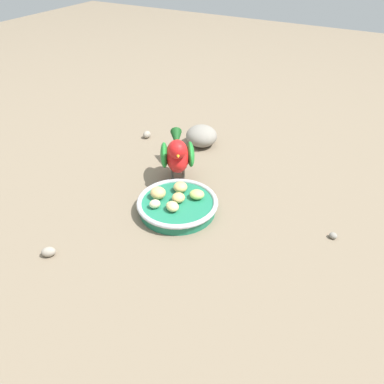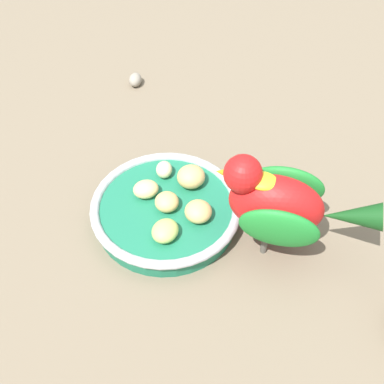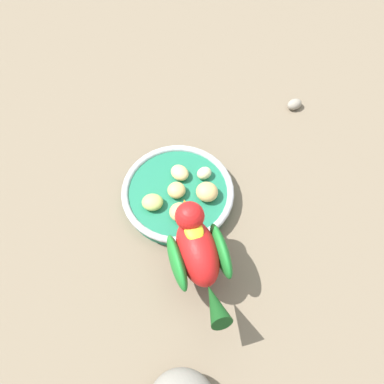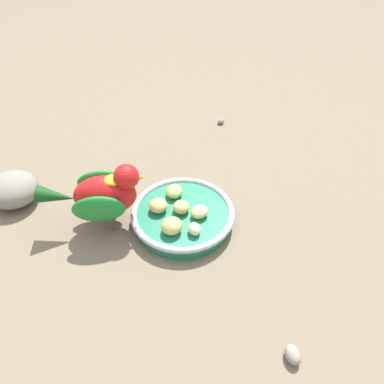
{
  "view_description": "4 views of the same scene",
  "coord_description": "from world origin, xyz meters",
  "px_view_note": "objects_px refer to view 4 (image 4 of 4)",
  "views": [
    {
      "loc": [
        0.63,
        0.39,
        0.56
      ],
      "look_at": [
        0.01,
        0.04,
        0.05
      ],
      "focal_mm": 36.64,
      "sensor_mm": 36.0,
      "label": 1
    },
    {
      "loc": [
        -0.3,
        0.27,
        0.49
      ],
      "look_at": [
        0.0,
        -0.01,
        0.05
      ],
      "focal_mm": 47.29,
      "sensor_mm": 36.0,
      "label": 2
    },
    {
      "loc": [
        -0.37,
        -0.13,
        0.75
      ],
      "look_at": [
        0.01,
        -0.01,
        0.06
      ],
      "focal_mm": 47.69,
      "sensor_mm": 36.0,
      "label": 3
    },
    {
      "loc": [
        0.27,
        -0.4,
        0.51
      ],
      "look_at": [
        0.03,
        0.04,
        0.05
      ],
      "focal_mm": 35.98,
      "sensor_mm": 36.0,
      "label": 4
    }
  ],
  "objects_px": {
    "apple_piece_5": "(159,204)",
    "pebble_0": "(293,355)",
    "apple_piece_1": "(195,229)",
    "rock_large": "(13,190)",
    "feeding_bowl": "(183,215)",
    "apple_piece_0": "(181,207)",
    "apple_piece_4": "(200,212)",
    "pebble_2": "(221,121)",
    "apple_piece_2": "(174,191)",
    "apple_piece_3": "(172,226)",
    "parrot": "(103,194)"
  },
  "relations": [
    {
      "from": "apple_piece_4",
      "to": "pebble_0",
      "type": "relative_size",
      "value": 1.13
    },
    {
      "from": "apple_piece_5",
      "to": "rock_large",
      "type": "bearing_deg",
      "value": -161.17
    },
    {
      "from": "apple_piece_2",
      "to": "pebble_0",
      "type": "xyz_separation_m",
      "value": [
        0.29,
        -0.18,
        -0.03
      ]
    },
    {
      "from": "pebble_0",
      "to": "apple_piece_5",
      "type": "bearing_deg",
      "value": 154.69
    },
    {
      "from": "apple_piece_0",
      "to": "pebble_0",
      "type": "distance_m",
      "value": 0.3
    },
    {
      "from": "apple_piece_5",
      "to": "feeding_bowl",
      "type": "bearing_deg",
      "value": 15.81
    },
    {
      "from": "feeding_bowl",
      "to": "apple_piece_1",
      "type": "relative_size",
      "value": 7.45
    },
    {
      "from": "parrot",
      "to": "apple_piece_1",
      "type": "bearing_deg",
      "value": -20.43
    },
    {
      "from": "apple_piece_3",
      "to": "apple_piece_5",
      "type": "xyz_separation_m",
      "value": [
        -0.05,
        0.04,
        -0.0
      ]
    },
    {
      "from": "feeding_bowl",
      "to": "apple_piece_5",
      "type": "relative_size",
      "value": 5.68
    },
    {
      "from": "apple_piece_0",
      "to": "apple_piece_3",
      "type": "height_order",
      "value": "apple_piece_3"
    },
    {
      "from": "apple_piece_3",
      "to": "parrot",
      "type": "relative_size",
      "value": 0.21
    },
    {
      "from": "apple_piece_1",
      "to": "apple_piece_5",
      "type": "bearing_deg",
      "value": 165.23
    },
    {
      "from": "parrot",
      "to": "apple_piece_0",
      "type": "bearing_deg",
      "value": -1.37
    },
    {
      "from": "pebble_0",
      "to": "pebble_2",
      "type": "relative_size",
      "value": 1.64
    },
    {
      "from": "apple_piece_5",
      "to": "apple_piece_4",
      "type": "bearing_deg",
      "value": 13.73
    },
    {
      "from": "rock_large",
      "to": "apple_piece_2",
      "type": "bearing_deg",
      "value": 26.12
    },
    {
      "from": "apple_piece_5",
      "to": "pebble_0",
      "type": "bearing_deg",
      "value": -25.31
    },
    {
      "from": "apple_piece_0",
      "to": "parrot",
      "type": "xyz_separation_m",
      "value": [
        -0.11,
        -0.07,
        0.04
      ]
    },
    {
      "from": "apple_piece_5",
      "to": "parrot",
      "type": "height_order",
      "value": "parrot"
    },
    {
      "from": "apple_piece_4",
      "to": "apple_piece_0",
      "type": "bearing_deg",
      "value": -171.57
    },
    {
      "from": "apple_piece_0",
      "to": "apple_piece_1",
      "type": "height_order",
      "value": "apple_piece_0"
    },
    {
      "from": "apple_piece_3",
      "to": "apple_piece_4",
      "type": "height_order",
      "value": "apple_piece_3"
    },
    {
      "from": "apple_piece_1",
      "to": "apple_piece_2",
      "type": "bearing_deg",
      "value": 140.03
    },
    {
      "from": "apple_piece_4",
      "to": "apple_piece_5",
      "type": "relative_size",
      "value": 0.97
    },
    {
      "from": "feeding_bowl",
      "to": "apple_piece_0",
      "type": "bearing_deg",
      "value": 165.31
    },
    {
      "from": "apple_piece_2",
      "to": "apple_piece_5",
      "type": "height_order",
      "value": "apple_piece_5"
    },
    {
      "from": "apple_piece_0",
      "to": "apple_piece_2",
      "type": "xyz_separation_m",
      "value": [
        -0.03,
        0.03,
        -0.0
      ]
    },
    {
      "from": "pebble_2",
      "to": "pebble_0",
      "type": "bearing_deg",
      "value": -55.57
    },
    {
      "from": "apple_piece_2",
      "to": "apple_piece_4",
      "type": "height_order",
      "value": "same"
    },
    {
      "from": "apple_piece_0",
      "to": "apple_piece_4",
      "type": "relative_size",
      "value": 0.93
    },
    {
      "from": "apple_piece_2",
      "to": "parrot",
      "type": "xyz_separation_m",
      "value": [
        -0.08,
        -0.1,
        0.04
      ]
    },
    {
      "from": "apple_piece_2",
      "to": "pebble_2",
      "type": "height_order",
      "value": "apple_piece_2"
    },
    {
      "from": "apple_piece_3",
      "to": "rock_large",
      "type": "bearing_deg",
      "value": -170.06
    },
    {
      "from": "feeding_bowl",
      "to": "apple_piece_5",
      "type": "xyz_separation_m",
      "value": [
        -0.04,
        -0.01,
        0.02
      ]
    },
    {
      "from": "apple_piece_2",
      "to": "apple_piece_3",
      "type": "xyz_separation_m",
      "value": [
        0.04,
        -0.08,
        0.0
      ]
    },
    {
      "from": "feeding_bowl",
      "to": "parrot",
      "type": "relative_size",
      "value": 1.1
    },
    {
      "from": "feeding_bowl",
      "to": "apple_piece_4",
      "type": "relative_size",
      "value": 5.85
    },
    {
      "from": "apple_piece_1",
      "to": "rock_large",
      "type": "distance_m",
      "value": 0.36
    },
    {
      "from": "apple_piece_0",
      "to": "rock_large",
      "type": "distance_m",
      "value": 0.32
    },
    {
      "from": "apple_piece_0",
      "to": "pebble_0",
      "type": "bearing_deg",
      "value": -30.59
    },
    {
      "from": "rock_large",
      "to": "pebble_2",
      "type": "bearing_deg",
      "value": 62.47
    },
    {
      "from": "pebble_0",
      "to": "rock_large",
      "type": "bearing_deg",
      "value": 175.26
    },
    {
      "from": "pebble_2",
      "to": "apple_piece_2",
      "type": "bearing_deg",
      "value": -81.47
    },
    {
      "from": "apple_piece_4",
      "to": "apple_piece_5",
      "type": "xyz_separation_m",
      "value": [
        -0.07,
        -0.02,
        0.0
      ]
    },
    {
      "from": "apple_piece_1",
      "to": "apple_piece_4",
      "type": "height_order",
      "value": "same"
    },
    {
      "from": "apple_piece_3",
      "to": "rock_large",
      "type": "distance_m",
      "value": 0.32
    },
    {
      "from": "apple_piece_5",
      "to": "apple_piece_1",
      "type": "bearing_deg",
      "value": -14.77
    },
    {
      "from": "rock_large",
      "to": "pebble_2",
      "type": "distance_m",
      "value": 0.49
    },
    {
      "from": "feeding_bowl",
      "to": "apple_piece_5",
      "type": "height_order",
      "value": "apple_piece_5"
    }
  ]
}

